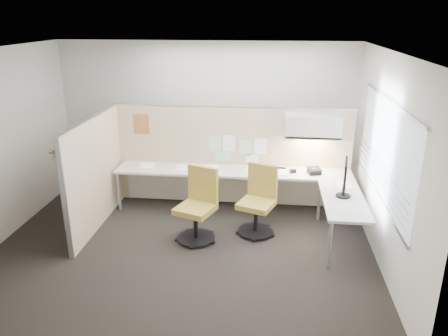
# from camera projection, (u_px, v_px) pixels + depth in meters

# --- Properties ---
(floor) EXTENTS (5.50, 4.50, 0.01)m
(floor) POSITION_uv_depth(u_px,v_px,m) (185.00, 243.00, 6.55)
(floor) COLOR black
(floor) RESTS_ON ground
(ceiling) EXTENTS (5.50, 4.50, 0.01)m
(ceiling) POSITION_uv_depth(u_px,v_px,m) (179.00, 50.00, 5.60)
(ceiling) COLOR white
(ceiling) RESTS_ON wall_back
(wall_back) EXTENTS (5.50, 0.02, 2.80)m
(wall_back) POSITION_uv_depth(u_px,v_px,m) (206.00, 118.00, 8.18)
(wall_back) COLOR beige
(wall_back) RESTS_ON ground
(wall_front) EXTENTS (5.50, 0.02, 2.80)m
(wall_front) POSITION_uv_depth(u_px,v_px,m) (133.00, 229.00, 3.97)
(wall_front) COLOR beige
(wall_front) RESTS_ON ground
(wall_right) EXTENTS (0.02, 4.50, 2.80)m
(wall_right) POSITION_uv_depth(u_px,v_px,m) (386.00, 161.00, 5.79)
(wall_right) COLOR beige
(wall_right) RESTS_ON ground
(window_pane) EXTENTS (0.01, 2.80, 1.30)m
(window_pane) POSITION_uv_depth(u_px,v_px,m) (385.00, 150.00, 5.74)
(window_pane) COLOR #ABBCC7
(window_pane) RESTS_ON wall_right
(partition_back) EXTENTS (4.10, 0.06, 1.75)m
(partition_back) POSITION_uv_depth(u_px,v_px,m) (232.00, 156.00, 7.69)
(partition_back) COLOR tan
(partition_back) RESTS_ON floor
(partition_left) EXTENTS (0.06, 2.20, 1.75)m
(partition_left) POSITION_uv_depth(u_px,v_px,m) (96.00, 173.00, 6.87)
(partition_left) COLOR tan
(partition_left) RESTS_ON floor
(desk) EXTENTS (4.00, 2.07, 0.73)m
(desk) POSITION_uv_depth(u_px,v_px,m) (252.00, 181.00, 7.30)
(desk) COLOR beige
(desk) RESTS_ON floor
(overhead_bin) EXTENTS (0.90, 0.36, 0.38)m
(overhead_bin) POSITION_uv_depth(u_px,v_px,m) (313.00, 126.00, 7.14)
(overhead_bin) COLOR beige
(overhead_bin) RESTS_ON partition_back
(task_light_strip) EXTENTS (0.60, 0.06, 0.02)m
(task_light_strip) POSITION_uv_depth(u_px,v_px,m) (312.00, 138.00, 7.21)
(task_light_strip) COLOR #FFEABF
(task_light_strip) RESTS_ON overhead_bin
(pinned_papers) EXTENTS (1.01, 0.00, 0.47)m
(pinned_papers) POSITION_uv_depth(u_px,v_px,m) (236.00, 148.00, 7.60)
(pinned_papers) COLOR #8CBF8C
(pinned_papers) RESTS_ON partition_back
(poster) EXTENTS (0.28, 0.00, 0.35)m
(poster) POSITION_uv_depth(u_px,v_px,m) (141.00, 124.00, 7.64)
(poster) COLOR orange
(poster) RESTS_ON partition_back
(chair_left) EXTENTS (0.66, 0.67, 1.09)m
(chair_left) POSITION_uv_depth(u_px,v_px,m) (198.00, 207.00, 6.54)
(chair_left) COLOR black
(chair_left) RESTS_ON floor
(chair_right) EXTENTS (0.64, 0.65, 1.06)m
(chair_right) POSITION_uv_depth(u_px,v_px,m) (258.00, 202.00, 6.74)
(chair_right) COLOR black
(chair_right) RESTS_ON floor
(monitor) EXTENTS (0.21, 0.51, 0.54)m
(monitor) POSITION_uv_depth(u_px,v_px,m) (345.00, 177.00, 6.25)
(monitor) COLOR black
(monitor) RESTS_ON desk
(phone) EXTENTS (0.25, 0.24, 0.12)m
(phone) POSITION_uv_depth(u_px,v_px,m) (314.00, 171.00, 7.24)
(phone) COLOR black
(phone) RESTS_ON desk
(stapler) EXTENTS (0.14, 0.06, 0.05)m
(stapler) POSITION_uv_depth(u_px,v_px,m) (282.00, 169.00, 7.43)
(stapler) COLOR black
(stapler) RESTS_ON desk
(tape_dispenser) EXTENTS (0.12, 0.09, 0.06)m
(tape_dispenser) POSITION_uv_depth(u_px,v_px,m) (293.00, 171.00, 7.30)
(tape_dispenser) COLOR black
(tape_dispenser) RESTS_ON desk
(coat_hook) EXTENTS (0.18, 0.46, 1.38)m
(coat_hook) POSITION_uv_depth(u_px,v_px,m) (59.00, 160.00, 5.81)
(coat_hook) COLOR silver
(coat_hook) RESTS_ON partition_left
(paper_stack_0) EXTENTS (0.25, 0.31, 0.04)m
(paper_stack_0) POSITION_uv_depth(u_px,v_px,m) (146.00, 166.00, 7.56)
(paper_stack_0) COLOR white
(paper_stack_0) RESTS_ON desk
(paper_stack_1) EXTENTS (0.24, 0.31, 0.02)m
(paper_stack_1) POSITION_uv_depth(u_px,v_px,m) (182.00, 168.00, 7.51)
(paper_stack_1) COLOR white
(paper_stack_1) RESTS_ON desk
(paper_stack_2) EXTENTS (0.25, 0.32, 0.05)m
(paper_stack_2) POSITION_uv_depth(u_px,v_px,m) (211.00, 169.00, 7.42)
(paper_stack_2) COLOR white
(paper_stack_2) RESTS_ON desk
(paper_stack_3) EXTENTS (0.26, 0.33, 0.02)m
(paper_stack_3) POSITION_uv_depth(u_px,v_px,m) (253.00, 170.00, 7.39)
(paper_stack_3) COLOR white
(paper_stack_3) RESTS_ON desk
(paper_stack_4) EXTENTS (0.26, 0.32, 0.02)m
(paper_stack_4) POSITION_uv_depth(u_px,v_px,m) (280.00, 173.00, 7.29)
(paper_stack_4) COLOR white
(paper_stack_4) RESTS_ON desk
(paper_stack_5) EXTENTS (0.26, 0.32, 0.02)m
(paper_stack_5) POSITION_uv_depth(u_px,v_px,m) (344.00, 185.00, 6.75)
(paper_stack_5) COLOR white
(paper_stack_5) RESTS_ON desk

